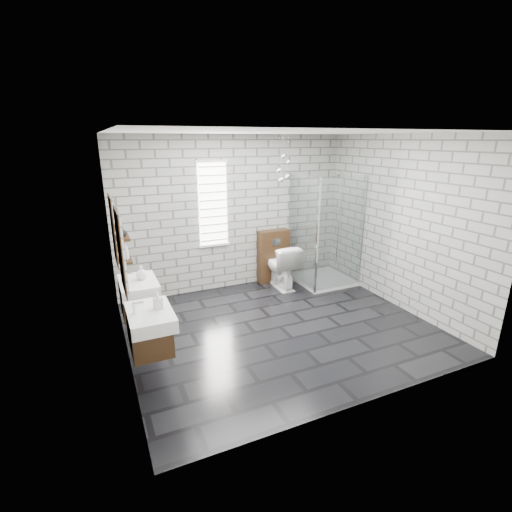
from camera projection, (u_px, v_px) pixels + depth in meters
floor at (280, 327)px, 5.41m from camera, size 4.20×3.60×0.02m
ceiling at (285, 131)px, 4.58m from camera, size 4.20×3.60×0.02m
wall_back at (234, 214)px, 6.57m from camera, size 4.20×0.02×2.70m
wall_front at (374, 283)px, 3.42m from camera, size 4.20×0.02×2.70m
wall_left at (117, 257)px, 4.18m from camera, size 0.02×3.60×2.70m
wall_right at (401, 224)px, 5.82m from camera, size 0.02×3.60×2.70m
vanity_left at (146, 319)px, 4.01m from camera, size 0.47×0.70×1.57m
vanity_right at (135, 288)px, 4.86m from camera, size 0.47×0.70×1.57m
shelf_lower at (125, 260)px, 4.17m from camera, size 0.14×0.30×0.03m
shelf_upper at (122, 238)px, 4.09m from camera, size 0.14×0.30×0.03m
window at (213, 204)px, 6.33m from camera, size 0.56×0.05×1.48m
cistern_panel at (273, 256)px, 7.02m from camera, size 0.60×0.20×1.00m
flush_plate at (276, 242)px, 6.84m from camera, size 0.18×0.01×0.12m
shower_enclosure at (323, 258)px, 6.87m from camera, size 1.00×1.00×2.03m
pendant_cluster at (284, 168)px, 6.25m from camera, size 0.29×0.20×0.78m
toilet at (281, 266)px, 6.76m from camera, size 0.48×0.81×0.82m
soap_bottle_a at (158, 301)px, 4.02m from camera, size 0.10×0.10×0.19m
soap_bottle_b at (141, 273)px, 4.86m from camera, size 0.18×0.18×0.19m
soap_bottle_c at (125, 251)px, 4.11m from camera, size 0.09×0.09×0.20m
vase at (123, 232)px, 4.08m from camera, size 0.12×0.12×0.10m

